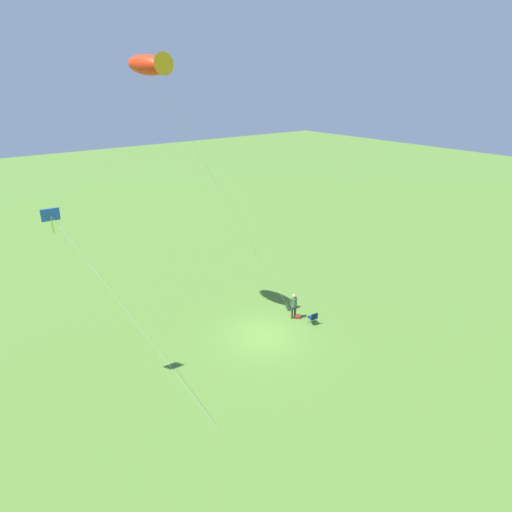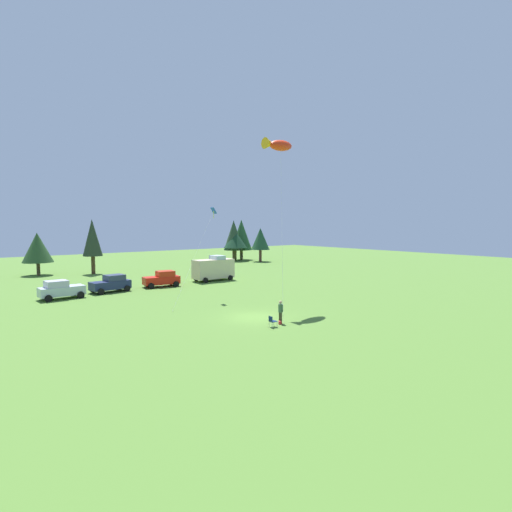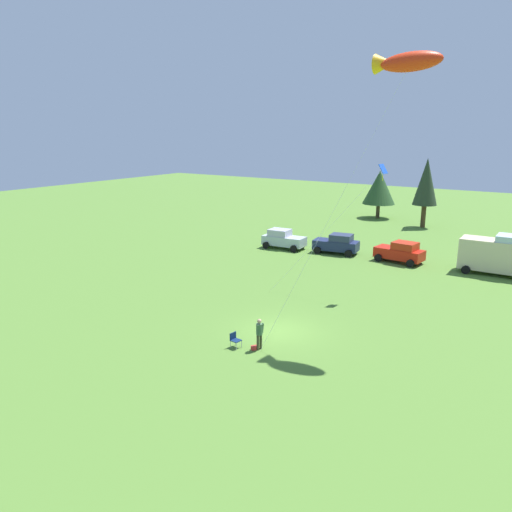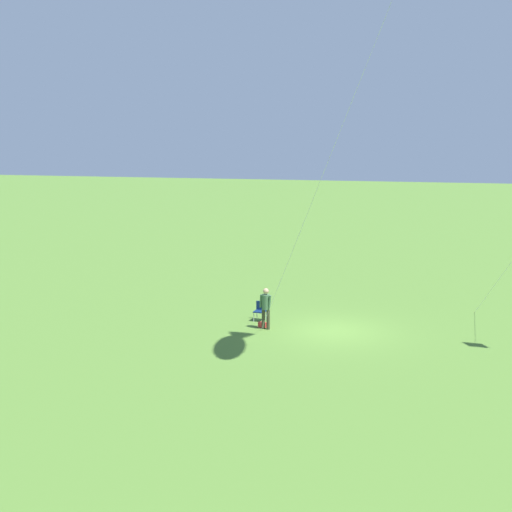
% 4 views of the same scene
% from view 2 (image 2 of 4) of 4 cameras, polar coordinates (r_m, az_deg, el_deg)
% --- Properties ---
extents(ground_plane, '(160.00, 160.00, 0.00)m').
position_cam_2_polar(ground_plane, '(32.73, -0.27, -8.72)').
color(ground_plane, '#50792E').
extents(person_kite_flyer, '(0.40, 0.54, 1.74)m').
position_cam_2_polar(person_kite_flyer, '(30.63, 3.52, -7.70)').
color(person_kite_flyer, '#3A3C25').
rests_on(person_kite_flyer, ground).
extents(folding_chair, '(0.53, 0.53, 0.82)m').
position_cam_2_polar(folding_chair, '(29.57, 2.30, -9.21)').
color(folding_chair, '#0E234D').
rests_on(folding_chair, ground).
extents(backpack_on_grass, '(0.37, 0.39, 0.22)m').
position_cam_2_polar(backpack_on_grass, '(30.57, 3.45, -9.48)').
color(backpack_on_grass, red).
rests_on(backpack_on_grass, ground).
extents(car_silver_compact, '(4.31, 2.45, 1.89)m').
position_cam_2_polar(car_silver_compact, '(44.90, -26.13, -4.32)').
color(car_silver_compact, '#AEBAC2').
rests_on(car_silver_compact, ground).
extents(car_navy_hatch, '(4.41, 2.71, 1.89)m').
position_cam_2_polar(car_navy_hatch, '(47.22, -19.99, -3.71)').
color(car_navy_hatch, '#1F284E').
rests_on(car_navy_hatch, ground).
extents(car_red_sedan, '(4.39, 2.64, 1.89)m').
position_cam_2_polar(car_red_sedan, '(49.43, -13.25, -3.19)').
color(car_red_sedan, red).
rests_on(car_red_sedan, ground).
extents(van_camper_beige, '(5.42, 2.64, 3.34)m').
position_cam_2_polar(van_camper_beige, '(53.44, -6.09, -1.77)').
color(van_camper_beige, beige).
rests_on(van_camper_beige, ground).
extents(treeline_distant, '(43.23, 9.75, 8.46)m').
position_cam_2_polar(treeline_distant, '(76.82, -7.29, 2.56)').
color(treeline_distant, '#433826').
rests_on(treeline_distant, ground).
extents(kite_large_fish, '(6.79, 7.09, 15.45)m').
position_cam_2_polar(kite_large_fish, '(38.41, 3.16, 15.53)').
color(kite_large_fish, red).
rests_on(kite_large_fish, ground).
extents(kite_diamond_blue, '(6.88, 4.21, 9.23)m').
position_cam_2_polar(kite_diamond_blue, '(40.81, -6.30, 5.89)').
color(kite_diamond_blue, blue).
rests_on(kite_diamond_blue, ground).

